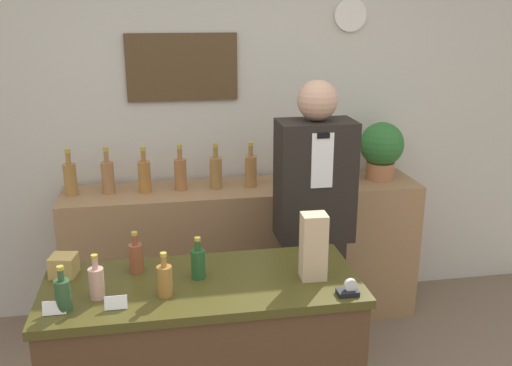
# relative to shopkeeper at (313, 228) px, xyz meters

# --- Properties ---
(back_wall) EXTENTS (5.20, 0.09, 2.70)m
(back_wall) POSITION_rel_shopkeeper_xyz_m (-0.45, 0.83, 0.50)
(back_wall) COLOR beige
(back_wall) RESTS_ON ground_plane
(back_shelf) EXTENTS (2.34, 0.47, 0.95)m
(back_shelf) POSITION_rel_shopkeeper_xyz_m (-0.32, 0.54, -0.38)
(back_shelf) COLOR #9E754C
(back_shelf) RESTS_ON ground_plane
(shopkeeper) EXTENTS (0.43, 0.27, 1.71)m
(shopkeeper) POSITION_rel_shopkeeper_xyz_m (0.00, 0.00, 0.00)
(shopkeeper) COLOR black
(shopkeeper) RESTS_ON ground_plane
(potted_plant) EXTENTS (0.30, 0.30, 0.39)m
(potted_plant) POSITION_rel_shopkeeper_xyz_m (0.62, 0.56, 0.32)
(potted_plant) COLOR #B27047
(potted_plant) RESTS_ON back_shelf
(paper_bag) EXTENTS (0.11, 0.10, 0.30)m
(paper_bag) POSITION_rel_shopkeeper_xyz_m (-0.21, -0.74, 0.22)
(paper_bag) COLOR tan
(paper_bag) RESTS_ON display_counter
(tape_dispenser) EXTENTS (0.09, 0.06, 0.07)m
(tape_dispenser) POSITION_rel_shopkeeper_xyz_m (-0.10, -0.92, 0.09)
(tape_dispenser) COLOR black
(tape_dispenser) RESTS_ON display_counter
(price_card_left) EXTENTS (0.09, 0.02, 0.06)m
(price_card_left) POSITION_rel_shopkeeper_xyz_m (-1.31, -0.87, 0.09)
(price_card_left) COLOR white
(price_card_left) RESTS_ON display_counter
(price_card_right) EXTENTS (0.09, 0.02, 0.06)m
(price_card_right) POSITION_rel_shopkeeper_xyz_m (-1.07, -0.87, 0.09)
(price_card_right) COLOR white
(price_card_right) RESTS_ON display_counter
(gift_box) EXTENTS (0.13, 0.13, 0.09)m
(gift_box) POSITION_rel_shopkeeper_xyz_m (-1.32, -0.52, 0.11)
(gift_box) COLOR tan
(gift_box) RESTS_ON display_counter
(counter_bottle_0) EXTENTS (0.06, 0.06, 0.20)m
(counter_bottle_0) POSITION_rel_shopkeeper_xyz_m (-1.27, -0.85, 0.14)
(counter_bottle_0) COLOR #2C4C2C
(counter_bottle_0) RESTS_ON display_counter
(counter_bottle_1) EXTENTS (0.06, 0.06, 0.20)m
(counter_bottle_1) POSITION_rel_shopkeeper_xyz_m (-1.15, -0.77, 0.14)
(counter_bottle_1) COLOR tan
(counter_bottle_1) RESTS_ON display_counter
(counter_bottle_2) EXTENTS (0.06, 0.06, 0.20)m
(counter_bottle_2) POSITION_rel_shopkeeper_xyz_m (-0.99, -0.54, 0.14)
(counter_bottle_2) COLOR brown
(counter_bottle_2) RESTS_ON display_counter
(counter_bottle_3) EXTENTS (0.06, 0.06, 0.20)m
(counter_bottle_3) POSITION_rel_shopkeeper_xyz_m (-0.87, -0.79, 0.14)
(counter_bottle_3) COLOR #9F6C30
(counter_bottle_3) RESTS_ON display_counter
(counter_bottle_4) EXTENTS (0.06, 0.06, 0.20)m
(counter_bottle_4) POSITION_rel_shopkeeper_xyz_m (-0.72, -0.65, 0.14)
(counter_bottle_4) COLOR #235227
(counter_bottle_4) RESTS_ON display_counter
(shelf_bottle_0) EXTENTS (0.08, 0.08, 0.30)m
(shelf_bottle_0) POSITION_rel_shopkeeper_xyz_m (-1.42, 0.56, 0.21)
(shelf_bottle_0) COLOR #9F6E35
(shelf_bottle_0) RESTS_ON back_shelf
(shelf_bottle_1) EXTENTS (0.08, 0.08, 0.30)m
(shelf_bottle_1) POSITION_rel_shopkeeper_xyz_m (-1.19, 0.56, 0.21)
(shelf_bottle_1) COLOR #9D6B3F
(shelf_bottle_1) RESTS_ON back_shelf
(shelf_bottle_2) EXTENTS (0.08, 0.08, 0.30)m
(shelf_bottle_2) POSITION_rel_shopkeeper_xyz_m (-0.96, 0.53, 0.21)
(shelf_bottle_2) COLOR #A56B30
(shelf_bottle_2) RESTS_ON back_shelf
(shelf_bottle_3) EXTENTS (0.08, 0.08, 0.30)m
(shelf_bottle_3) POSITION_rel_shopkeeper_xyz_m (-0.73, 0.55, 0.21)
(shelf_bottle_3) COLOR #A2663A
(shelf_bottle_3) RESTS_ON back_shelf
(shelf_bottle_4) EXTENTS (0.08, 0.08, 0.30)m
(shelf_bottle_4) POSITION_rel_shopkeeper_xyz_m (-0.51, 0.54, 0.21)
(shelf_bottle_4) COLOR olive
(shelf_bottle_4) RESTS_ON back_shelf
(shelf_bottle_5) EXTENTS (0.08, 0.08, 0.30)m
(shelf_bottle_5) POSITION_rel_shopkeeper_xyz_m (-0.28, 0.54, 0.21)
(shelf_bottle_5) COLOR #A26E39
(shelf_bottle_5) RESTS_ON back_shelf
(shelf_bottle_6) EXTENTS (0.08, 0.08, 0.30)m
(shelf_bottle_6) POSITION_rel_shopkeeper_xyz_m (-0.05, 0.54, 0.21)
(shelf_bottle_6) COLOR #97663C
(shelf_bottle_6) RESTS_ON back_shelf
(shelf_bottle_7) EXTENTS (0.08, 0.08, 0.30)m
(shelf_bottle_7) POSITION_rel_shopkeeper_xyz_m (0.17, 0.52, 0.21)
(shelf_bottle_7) COLOR #9F6E38
(shelf_bottle_7) RESTS_ON back_shelf
(shelf_bottle_8) EXTENTS (0.08, 0.08, 0.30)m
(shelf_bottle_8) POSITION_rel_shopkeeper_xyz_m (0.40, 0.54, 0.21)
(shelf_bottle_8) COLOR olive
(shelf_bottle_8) RESTS_ON back_shelf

